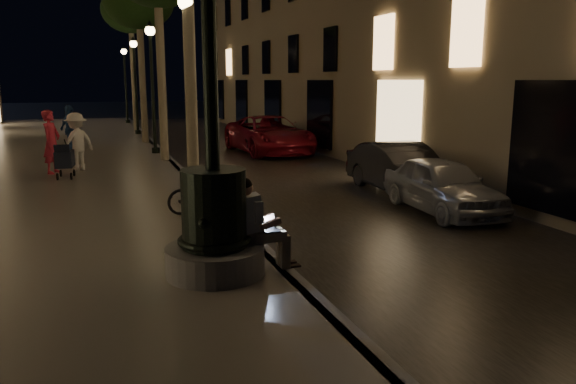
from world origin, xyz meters
name	(u,v)px	position (x,y,z in m)	size (l,w,h in m)	color
ground	(167,161)	(0.00, 15.00, 0.00)	(120.00, 120.00, 0.00)	black
cobble_lane	(247,157)	(3.00, 15.00, 0.01)	(6.00, 45.00, 0.02)	black
promenade	(48,164)	(-4.00, 15.00, 0.10)	(8.00, 45.00, 0.20)	slate
curb_strip	(167,159)	(0.00, 15.00, 0.10)	(0.25, 45.00, 0.20)	#59595B
fountain_lamppost	(214,204)	(-1.00, 2.00, 1.21)	(1.40, 1.40, 5.21)	#59595B
seated_man_laptop	(256,221)	(-0.39, 2.00, 0.91)	(0.98, 0.33, 1.36)	tan
tree_third	(139,2)	(-0.30, 20.00, 6.14)	(3.00, 3.00, 7.20)	#6B604C
tree_far	(130,11)	(-0.22, 26.00, 6.43)	(3.00, 3.00, 7.50)	#6B604C
lamp_curb_a	(188,65)	(-0.30, 8.00, 3.24)	(0.36, 0.36, 4.81)	black
lamp_curb_b	(152,71)	(-0.30, 16.00, 3.24)	(0.36, 0.36, 4.81)	black
lamp_curb_c	(135,73)	(-0.30, 24.00, 3.24)	(0.36, 0.36, 4.81)	black
lamp_curb_d	(125,75)	(-0.30, 32.00, 3.24)	(0.36, 0.36, 4.81)	black
stroller	(65,159)	(-3.29, 11.14, 0.74)	(0.52, 1.07, 1.08)	black
car_front	(442,185)	(4.75, 4.91, 0.61)	(1.44, 3.59, 1.22)	#96999D
car_second	(401,168)	(5.00, 7.12, 0.65)	(1.37, 3.94, 1.30)	black
car_third	(269,135)	(4.21, 16.06, 0.74)	(2.47, 5.36, 1.49)	maroon
pedestrian_red	(52,142)	(-3.66, 12.20, 1.13)	(0.68, 0.44, 1.85)	#C62740
pedestrian_white	(77,142)	(-2.98, 12.55, 1.07)	(1.13, 0.65, 1.74)	silver
pedestrian_blue	(70,130)	(-3.26, 16.49, 1.11)	(1.07, 0.44, 1.82)	navy
bicycle	(205,193)	(-0.40, 5.79, 0.62)	(0.55, 1.59, 0.83)	black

